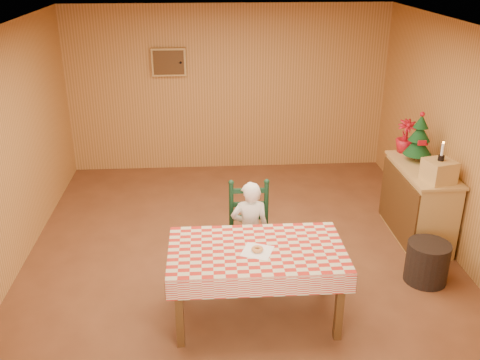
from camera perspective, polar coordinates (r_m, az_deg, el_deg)
name	(u,v)px	position (r m, az deg, el deg)	size (l,w,h in m)	color
ground	(241,262)	(6.24, 0.13, -8.77)	(6.00, 6.00, 0.00)	brown
cabin_walls	(238,96)	(6.01, -0.24, 8.96)	(5.10, 6.05, 2.65)	#C48A47
dining_table	(257,256)	(5.04, 1.79, -8.12)	(1.66, 0.96, 0.77)	#533316
ladder_chair	(249,233)	(5.81, 1.02, -5.62)	(0.44, 0.40, 1.08)	black
seated_child	(250,230)	(5.73, 1.07, -5.38)	(0.41, 0.27, 1.12)	white
napkin	(257,251)	(4.96, 1.86, -7.59)	(0.26, 0.26, 0.00)	white
donut	(257,249)	(4.95, 1.86, -7.39)	(0.11, 0.11, 0.04)	#CE894A
shelf_unit	(418,203)	(6.91, 18.45, -2.33)	(0.54, 1.24, 0.93)	tan
crate	(439,171)	(6.35, 20.46, 0.92)	(0.30, 0.30, 0.25)	tan
christmas_tree	(419,139)	(6.85, 18.56, 4.20)	(0.34, 0.34, 0.62)	#533316
flower_arrangement	(406,136)	(7.12, 17.25, 4.48)	(0.24, 0.24, 0.42)	#A90F1B
candle_set	(442,155)	(6.28, 20.70, 2.52)	(0.07, 0.07, 0.22)	black
storage_bin	(427,262)	(6.15, 19.33, -8.28)	(0.45, 0.45, 0.45)	black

